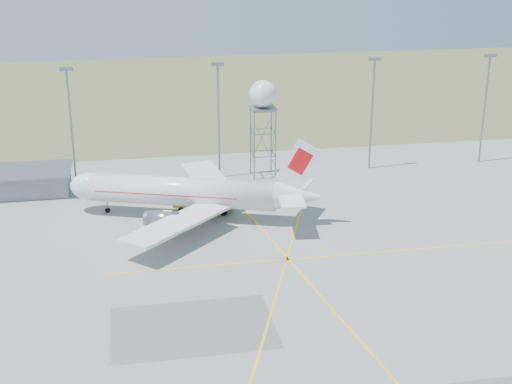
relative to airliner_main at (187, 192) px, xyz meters
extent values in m
cube|color=brown|center=(17.50, 92.40, -4.06)|extent=(400.00, 120.00, 0.03)
cube|color=gray|center=(-27.50, 16.40, -2.28)|extent=(18.00, 9.00, 3.60)
cube|color=gray|center=(-27.50, 16.40, -0.33)|extent=(19.00, 10.00, 0.30)
cylinder|color=gray|center=(-17.50, 18.40, 5.92)|extent=(0.36, 0.36, 20.00)
cube|color=gray|center=(-17.50, 18.40, 16.12)|extent=(2.20, 0.50, 0.60)
cylinder|color=gray|center=(7.50, 18.40, 5.92)|extent=(0.36, 0.36, 20.00)
cube|color=gray|center=(7.50, 18.40, 16.12)|extent=(2.20, 0.50, 0.60)
cylinder|color=gray|center=(35.50, 18.40, 5.92)|extent=(0.36, 0.36, 20.00)
cube|color=gray|center=(35.50, 18.40, 16.12)|extent=(2.20, 0.50, 0.60)
cylinder|color=gray|center=(57.50, 18.40, 5.92)|extent=(0.36, 0.36, 20.00)
cube|color=gray|center=(57.50, 18.40, 16.12)|extent=(2.20, 0.50, 0.60)
cylinder|color=white|center=(-0.63, 0.23, 0.11)|extent=(28.50, 13.83, 4.41)
ellipsoid|color=white|center=(-14.13, 5.07, 0.11)|extent=(8.14, 6.54, 4.41)
cube|color=black|center=(-15.38, 5.51, 0.78)|extent=(2.39, 2.85, 1.08)
cone|color=white|center=(15.99, -5.73, 0.45)|extent=(7.72, 6.39, 4.41)
cube|color=white|center=(15.99, -5.73, 5.08)|extent=(6.77, 2.70, 8.30)
cube|color=red|center=(16.19, -5.80, 5.85)|extent=(3.70, 1.64, 4.26)
cube|color=white|center=(16.66, -2.22, 1.00)|extent=(5.37, 6.90, 0.20)
cube|color=white|center=(14.28, -8.87, 1.00)|extent=(5.37, 6.90, 0.20)
cube|color=white|center=(4.28, 9.02, -0.99)|extent=(7.20, 18.13, 0.40)
cube|color=white|center=(-2.42, -9.68, -0.99)|extent=(16.34, 16.12, 0.40)
cylinder|color=slate|center=(0.49, 6.62, -1.98)|extent=(5.22, 3.95, 2.54)
cylinder|color=slate|center=(-3.83, -5.43, -1.98)|extent=(5.22, 3.95, 2.54)
cube|color=red|center=(-2.71, 0.97, 0.22)|extent=(22.28, 11.64, 0.13)
cylinder|color=black|center=(-12.06, 4.32, -3.58)|extent=(0.99, 0.99, 0.99)
cube|color=black|center=(1.45, -0.52, -3.58)|extent=(3.27, 6.60, 0.99)
cylinder|color=gray|center=(1.45, -0.52, -3.09)|extent=(0.34, 0.34, 1.99)
cylinder|color=gray|center=(13.33, 15.77, 2.14)|extent=(0.23, 0.23, 12.44)
cylinder|color=gray|center=(17.15, 15.77, 2.14)|extent=(0.23, 0.23, 12.44)
cylinder|color=gray|center=(17.15, 19.60, 2.14)|extent=(0.23, 0.23, 12.44)
cylinder|color=gray|center=(13.33, 19.60, 2.14)|extent=(0.23, 0.23, 12.44)
cube|color=gray|center=(15.24, 17.69, 8.36)|extent=(4.43, 4.43, 0.24)
sphere|color=white|center=(15.24, 17.69, 10.85)|extent=(4.79, 4.79, 4.79)
cube|color=gold|center=(2.79, 2.23, -2.03)|extent=(9.71, 5.26, 2.26)
cube|color=gold|center=(5.97, 1.42, -1.10)|extent=(3.09, 3.39, 1.44)
cube|color=black|center=(6.66, 1.24, -1.00)|extent=(0.76, 2.61, 1.03)
cube|color=gray|center=(1.79, 2.48, -0.69)|extent=(5.58, 3.65, 0.41)
camera|label=1|loc=(-8.21, -101.67, 36.83)|focal=50.00mm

